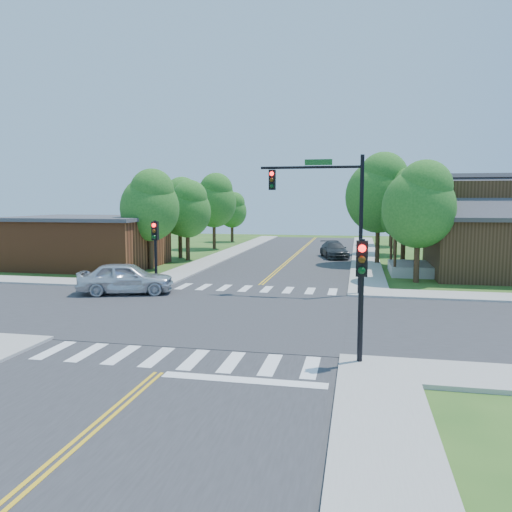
% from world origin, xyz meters
% --- Properties ---
extents(ground, '(100.00, 100.00, 0.00)m').
position_xyz_m(ground, '(0.00, 0.00, 0.00)').
color(ground, '#29541A').
rests_on(ground, ground).
extents(road_ns, '(10.00, 90.00, 0.04)m').
position_xyz_m(road_ns, '(0.00, 0.00, 0.02)').
color(road_ns, '#2D2D30').
rests_on(road_ns, ground).
extents(road_ew, '(90.00, 10.00, 0.04)m').
position_xyz_m(road_ew, '(0.00, 0.00, 0.03)').
color(road_ew, '#2D2D30').
rests_on(road_ew, ground).
extents(intersection_patch, '(10.20, 10.20, 0.06)m').
position_xyz_m(intersection_patch, '(0.00, 0.00, 0.00)').
color(intersection_patch, '#2D2D30').
rests_on(intersection_patch, ground).
extents(sidewalk_nw, '(40.00, 40.00, 0.14)m').
position_xyz_m(sidewalk_nw, '(-15.82, 15.82, 0.07)').
color(sidewalk_nw, '#9E9B93').
rests_on(sidewalk_nw, ground).
extents(crosswalk_north, '(8.85, 2.00, 0.01)m').
position_xyz_m(crosswalk_north, '(0.00, 6.20, 0.05)').
color(crosswalk_north, white).
rests_on(crosswalk_north, ground).
extents(crosswalk_south, '(8.85, 2.00, 0.01)m').
position_xyz_m(crosswalk_south, '(0.00, -6.20, 0.05)').
color(crosswalk_south, white).
rests_on(crosswalk_south, ground).
extents(centerline, '(0.30, 90.00, 0.01)m').
position_xyz_m(centerline, '(0.00, 0.00, 0.05)').
color(centerline, yellow).
rests_on(centerline, ground).
extents(stop_bar, '(4.60, 0.45, 0.09)m').
position_xyz_m(stop_bar, '(2.50, -7.60, 0.00)').
color(stop_bar, white).
rests_on(stop_bar, ground).
extents(signal_mast_ne, '(5.30, 0.42, 7.20)m').
position_xyz_m(signal_mast_ne, '(3.91, 5.59, 4.85)').
color(signal_mast_ne, black).
rests_on(signal_mast_ne, ground).
extents(signal_pole_se, '(0.34, 0.42, 3.80)m').
position_xyz_m(signal_pole_se, '(5.60, -5.62, 2.66)').
color(signal_pole_se, black).
rests_on(signal_pole_se, ground).
extents(signal_pole_nw, '(0.34, 0.42, 3.80)m').
position_xyz_m(signal_pole_nw, '(-5.60, 5.58, 2.66)').
color(signal_pole_nw, black).
rests_on(signal_pole_nw, ground).
extents(house_ne, '(13.05, 8.80, 7.11)m').
position_xyz_m(house_ne, '(15.11, 14.23, 3.33)').
color(house_ne, '#312111').
rests_on(house_ne, ground).
extents(building_nw, '(10.40, 8.40, 3.73)m').
position_xyz_m(building_nw, '(-14.20, 13.20, 1.88)').
color(building_nw, brown).
rests_on(building_nw, ground).
extents(tree_e_a, '(4.28, 4.07, 7.28)m').
position_xyz_m(tree_e_a, '(9.02, 10.52, 4.77)').
color(tree_e_a, '#382314').
rests_on(tree_e_a, ground).
extents(tree_e_b, '(4.28, 4.07, 7.28)m').
position_xyz_m(tree_e_b, '(8.83, 17.76, 4.77)').
color(tree_e_b, '#382314').
rests_on(tree_e_b, ground).
extents(tree_e_c, '(4.50, 4.28, 7.66)m').
position_xyz_m(tree_e_c, '(8.83, 25.93, 5.02)').
color(tree_e_c, '#382314').
rests_on(tree_e_c, ground).
extents(tree_e_d, '(4.14, 3.93, 7.04)m').
position_xyz_m(tree_e_d, '(8.96, 34.59, 4.61)').
color(tree_e_d, '#382314').
rests_on(tree_e_d, ground).
extents(tree_w_a, '(4.19, 3.98, 7.12)m').
position_xyz_m(tree_w_a, '(-8.94, 12.71, 4.66)').
color(tree_w_a, '#382314').
rests_on(tree_w_a, ground).
extents(tree_w_b, '(4.04, 3.83, 6.86)m').
position_xyz_m(tree_w_b, '(-9.27, 19.62, 4.49)').
color(tree_w_b, '#382314').
rests_on(tree_w_b, ground).
extents(tree_w_c, '(4.49, 4.26, 7.63)m').
position_xyz_m(tree_w_c, '(-8.72, 27.97, 5.00)').
color(tree_w_c, '#382314').
rests_on(tree_w_c, ground).
extents(tree_w_d, '(3.45, 3.28, 5.87)m').
position_xyz_m(tree_w_d, '(-9.09, 36.73, 3.84)').
color(tree_w_d, '#382314').
rests_on(tree_w_d, ground).
extents(tree_house, '(5.01, 4.76, 8.52)m').
position_xyz_m(tree_house, '(7.01, 18.72, 5.58)').
color(tree_house, '#382314').
rests_on(tree_house, ground).
extents(tree_bldg, '(3.85, 3.66, 6.55)m').
position_xyz_m(tree_bldg, '(-8.15, 18.35, 4.29)').
color(tree_bldg, '#382314').
rests_on(tree_bldg, ground).
extents(car_silver, '(4.58, 5.94, 1.67)m').
position_xyz_m(car_silver, '(-6.39, 3.50, 0.83)').
color(car_silver, silver).
rests_on(car_silver, ground).
extents(car_dgrey, '(4.09, 5.53, 1.34)m').
position_xyz_m(car_dgrey, '(3.50, 22.23, 0.67)').
color(car_dgrey, '#2D2F32').
rests_on(car_dgrey, ground).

